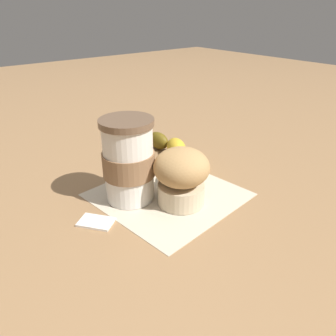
% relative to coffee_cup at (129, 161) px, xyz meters
% --- Properties ---
extents(ground_plane, '(3.00, 3.00, 0.00)m').
position_rel_coffee_cup_xyz_m(ground_plane, '(0.05, -0.03, -0.07)').
color(ground_plane, '#936D47').
extents(paper_napkin, '(0.24, 0.24, 0.00)m').
position_rel_coffee_cup_xyz_m(paper_napkin, '(0.05, -0.03, -0.07)').
color(paper_napkin, beige).
rests_on(paper_napkin, ground_plane).
extents(coffee_cup, '(0.08, 0.08, 0.13)m').
position_rel_coffee_cup_xyz_m(coffee_cup, '(0.00, 0.00, 0.00)').
color(coffee_cup, silver).
rests_on(coffee_cup, paper_napkin).
extents(muffin, '(0.09, 0.09, 0.09)m').
position_rel_coffee_cup_xyz_m(muffin, '(0.05, -0.06, -0.02)').
color(muffin, beige).
rests_on(muffin, paper_napkin).
extents(banana, '(0.13, 0.19, 0.04)m').
position_rel_coffee_cup_xyz_m(banana, '(0.14, 0.06, -0.05)').
color(banana, gold).
rests_on(banana, paper_napkin).
extents(sugar_packet, '(0.06, 0.06, 0.01)m').
position_rel_coffee_cup_xyz_m(sugar_packet, '(-0.08, -0.03, -0.06)').
color(sugar_packet, white).
rests_on(sugar_packet, ground_plane).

